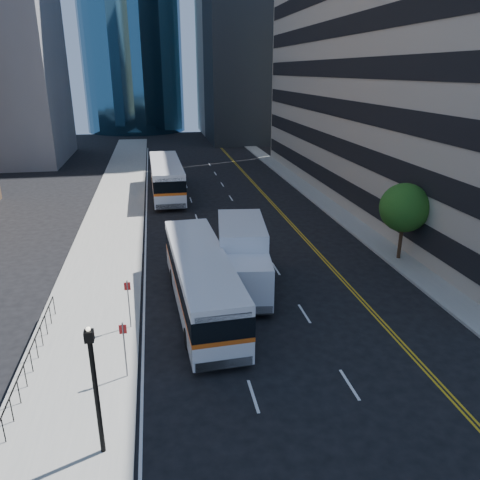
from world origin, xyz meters
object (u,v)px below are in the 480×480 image
at_px(lamp_post, 95,386).
at_px(bus_front, 201,279).
at_px(bus_rear, 166,177).
at_px(box_truck, 243,257).
at_px(street_tree, 404,208).

bearing_deg(lamp_post, bus_front, 65.88).
relative_size(lamp_post, bus_front, 0.37).
bearing_deg(lamp_post, bus_rear, 84.56).
bearing_deg(bus_front, box_truck, 36.44).
relative_size(lamp_post, bus_rear, 0.34).
xyz_separation_m(lamp_post, bus_front, (4.27, 9.53, -1.02)).
bearing_deg(bus_rear, street_tree, -55.24).
relative_size(street_tree, bus_front, 0.42).
relative_size(bus_front, bus_rear, 0.92).
distance_m(bus_front, bus_rear, 24.88).
height_order(bus_rear, box_truck, box_truck).
xyz_separation_m(bus_front, box_truck, (2.62, 2.15, 0.24)).
relative_size(street_tree, bus_rear, 0.38).
bearing_deg(street_tree, box_truck, -168.20).
distance_m(bus_front, box_truck, 3.40).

